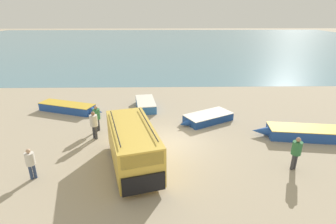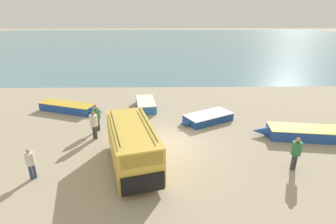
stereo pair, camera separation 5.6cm
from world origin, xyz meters
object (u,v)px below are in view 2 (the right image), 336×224
fisherman_0 (97,116)px  fisherman_2 (30,161)px  fisherman_3 (296,151)px  parked_van (132,145)px  fishing_rowboat_1 (303,133)px  fisherman_1 (94,123)px  fishing_rowboat_3 (146,104)px  fishing_rowboat_2 (207,118)px  fishing_rowboat_0 (70,108)px

fisherman_0 → fisherman_2: size_ratio=1.10×
fisherman_2 → fisherman_3: 12.73m
parked_van → fishing_rowboat_1: size_ratio=0.96×
fisherman_2 → fisherman_3: size_ratio=0.90×
fisherman_0 → parked_van: bearing=-28.1°
fisherman_0 → fisherman_1: (0.10, -1.12, 0.03)m
fishing_rowboat_3 → fisherman_3: (7.97, -9.07, 0.73)m
fishing_rowboat_3 → fisherman_1: fisherman_1 is taller
fishing_rowboat_1 → fishing_rowboat_2: bearing=-17.3°
parked_van → fisherman_3: bearing=71.1°
fishing_rowboat_2 → fishing_rowboat_0: bearing=-41.1°
fisherman_2 → fisherman_1: bearing=120.7°
fishing_rowboat_1 → fisherman_2: bearing=22.8°
fishing_rowboat_0 → fishing_rowboat_3: fishing_rowboat_3 is taller
fisherman_1 → fisherman_3: fisherman_1 is taller
fishing_rowboat_0 → fishing_rowboat_2: bearing=7.7°
fisherman_0 → fishing_rowboat_2: bearing=39.1°
fishing_rowboat_1 → fishing_rowboat_2: fishing_rowboat_1 is taller
fishing_rowboat_2 → fisherman_2: 11.44m
parked_van → fishing_rowboat_3: parked_van is taller
fishing_rowboat_0 → fishing_rowboat_1: 16.81m
fishing_rowboat_1 → fisherman_0: fisherman_0 is taller
fishing_rowboat_3 → fisherman_1: (-2.79, -5.50, 0.75)m
fishing_rowboat_0 → fisherman_2: size_ratio=3.41×
fishing_rowboat_2 → fishing_rowboat_3: (-4.57, 3.01, 0.05)m
parked_van → fisherman_2: parked_van is taller
fishing_rowboat_1 → fisherman_0: bearing=2.4°
fishing_rowboat_3 → fisherman_3: 12.10m
fishing_rowboat_1 → fishing_rowboat_3: size_ratio=1.46×
parked_van → fishing_rowboat_0: (-5.81, 7.84, -0.91)m
parked_van → fishing_rowboat_0: 9.80m
parked_van → fisherman_3: (8.06, -0.43, -0.17)m
fisherman_0 → fisherman_3: (10.85, -4.69, 0.01)m
fishing_rowboat_2 → fishing_rowboat_3: 5.47m
fisherman_2 → fishing_rowboat_0: bearing=153.8°
fishing_rowboat_3 → fisherman_2: (-4.75, -9.60, 0.62)m
fishing_rowboat_3 → fisherman_2: size_ratio=2.47×
fishing_rowboat_0 → fisherman_1: 5.69m
fisherman_1 → fisherman_3: bearing=-70.6°
parked_van → fisherman_1: parked_van is taller
fishing_rowboat_1 → fisherman_0: size_ratio=3.26×
fishing_rowboat_1 → fisherman_1: bearing=7.3°
fisherman_2 → parked_van: bearing=67.9°
parked_van → fishing_rowboat_3: size_ratio=1.40×
fishing_rowboat_1 → fisherman_2: 15.46m
fisherman_1 → fisherman_0: bearing=42.6°
fishing_rowboat_2 → fisherman_3: bearing=90.0°
parked_van → fisherman_0: 5.10m
parked_van → fisherman_2: 4.76m
fishing_rowboat_1 → fishing_rowboat_3: bearing=-21.1°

